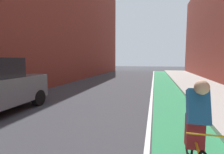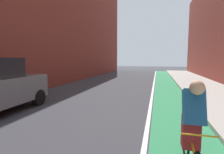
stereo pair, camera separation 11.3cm
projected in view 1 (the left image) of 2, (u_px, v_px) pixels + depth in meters
name	position (u px, v px, depth m)	size (l,w,h in m)	color
ground_plane	(109.00, 94.00, 9.60)	(82.49, 82.49, 0.00)	#38383D
bike_lane_paint	(167.00, 90.00, 10.75)	(1.60, 37.49, 0.00)	#2D8451
lane_divider_stripe	(152.00, 90.00, 10.96)	(0.12, 37.49, 0.00)	white
sidewalk_right	(209.00, 91.00, 10.17)	(3.16, 37.49, 0.14)	#A8A59E
cyclist_mid	(196.00, 125.00, 2.82)	(0.48, 1.70, 1.61)	black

